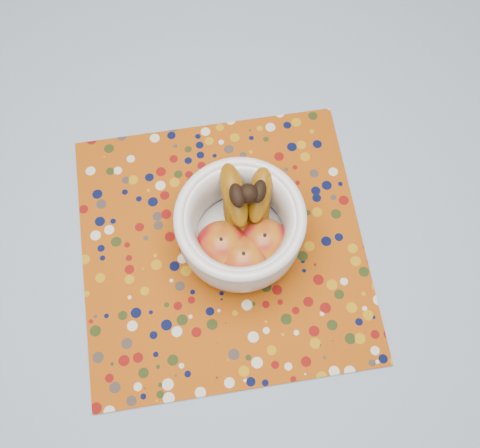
{
  "coord_description": "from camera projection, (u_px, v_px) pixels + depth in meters",
  "views": [
    {
      "loc": [
        0.04,
        -0.37,
        1.61
      ],
      "look_at": [
        0.05,
        -0.08,
        0.83
      ],
      "focal_mm": 42.0,
      "sensor_mm": 36.0,
      "label": 1
    }
  ],
  "objects": [
    {
      "name": "placemat",
      "position": [
        223.0,
        247.0,
        0.89
      ],
      "size": [
        0.49,
        0.49,
        0.0
      ],
      "primitive_type": "cube",
      "rotation": [
        0.0,
        0.0,
        0.12
      ],
      "color": "#994008",
      "rests_on": "tablecloth"
    },
    {
      "name": "table",
      "position": [
        211.0,
        213.0,
        1.0
      ],
      "size": [
        1.2,
        1.2,
        0.75
      ],
      "color": "brown",
      "rests_on": "ground"
    },
    {
      "name": "tablecloth",
      "position": [
        209.0,
        195.0,
        0.93
      ],
      "size": [
        1.32,
        1.32,
        0.01
      ],
      "primitive_type": "cube",
      "color": "#5F829E",
      "rests_on": "table"
    },
    {
      "name": "fruit_bowl",
      "position": [
        243.0,
        226.0,
        0.83
      ],
      "size": [
        0.19,
        0.19,
        0.16
      ],
      "color": "silver",
      "rests_on": "placemat"
    }
  ]
}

